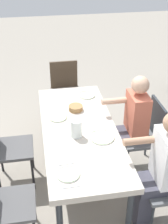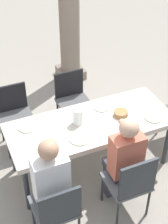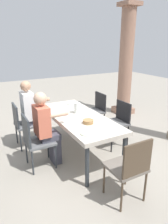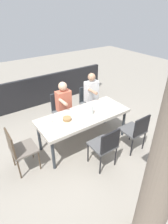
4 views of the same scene
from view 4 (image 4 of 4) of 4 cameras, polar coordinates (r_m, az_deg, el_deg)
ground_plane at (r=4.30m, az=-0.12°, el=-9.18°), size 16.00×16.00×0.00m
dining_table at (r=3.90m, az=-0.13°, el=-1.61°), size 1.99×0.81×0.73m
chair_west_north at (r=3.92m, az=15.79°, el=-5.34°), size 0.44×0.44×0.88m
chair_west_south at (r=4.94m, az=1.41°, el=3.61°), size 0.44×0.44×0.88m
chair_mid_north at (r=3.43m, az=6.58°, el=-10.12°), size 0.44×0.44×0.89m
chair_mid_south at (r=4.55m, az=-7.04°, el=1.01°), size 0.44×0.44×0.91m
chair_head_east at (r=3.54m, az=-19.60°, el=-10.50°), size 0.44×0.44×0.91m
diner_woman_green at (r=4.73m, az=2.70°, el=4.77°), size 0.35×0.49×1.30m
diner_man_white at (r=4.32m, az=-5.90°, el=1.72°), size 0.35×0.49×1.26m
stone_column_centre at (r=1.87m, az=24.46°, el=-14.46°), size 0.44×0.44×3.07m
patio_railing at (r=5.82m, az=-13.22°, el=6.53°), size 4.39×0.10×0.90m
plate_0 at (r=4.13m, az=9.76°, el=1.01°), size 0.21×0.21×0.02m
fork_0 at (r=4.23m, az=11.23°, el=1.51°), size 0.02×0.17×0.01m
spoon_0 at (r=4.04m, az=8.22°, el=0.33°), size 0.03×0.17×0.01m
plate_1 at (r=4.12m, az=0.76°, el=1.44°), size 0.26×0.26×0.02m
fork_1 at (r=4.20m, az=2.42°, el=1.95°), size 0.02×0.17×0.01m
spoon_1 at (r=4.05m, az=-0.97°, el=0.77°), size 0.03×0.17×0.01m
plate_2 at (r=3.60m, az=-1.39°, el=-3.32°), size 0.20×0.20×0.02m
fork_2 at (r=3.67m, az=0.55°, el=-2.65°), size 0.02×0.17×0.01m
spoon_2 at (r=3.54m, az=-3.42°, el=-4.17°), size 0.02×0.17×0.01m
plate_3 at (r=3.73m, az=-11.23°, el=-2.62°), size 0.22×0.22×0.02m
fork_3 at (r=3.79m, az=-9.18°, el=-1.99°), size 0.02×0.17×0.01m
spoon_3 at (r=3.69m, az=-13.32°, el=-3.40°), size 0.02×0.17×0.01m
water_pitcher at (r=3.86m, az=2.05°, el=0.58°), size 0.12×0.12×0.20m
bread_basket at (r=3.69m, az=-5.28°, el=-2.12°), size 0.17×0.17×0.06m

